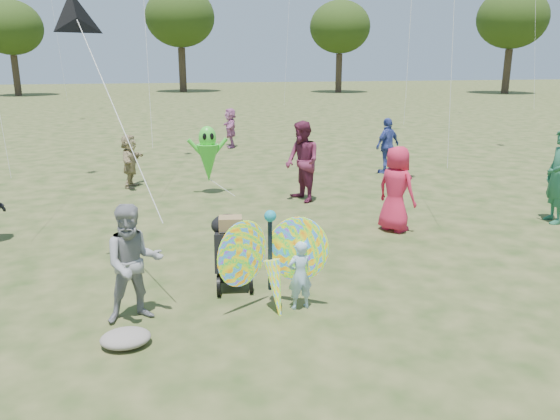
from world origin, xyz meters
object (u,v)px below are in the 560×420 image
at_px(crowd_e, 302,162).
at_px(butterfly_kite, 272,263).
at_px(alien_kite, 208,157).
at_px(jogging_stroller, 230,246).
at_px(child_girl, 300,275).
at_px(crowd_c, 387,146).
at_px(adult_man, 134,263).
at_px(crowd_d, 130,161).
at_px(crowd_j, 230,128).
at_px(crowd_f, 559,176).
at_px(crowd_a, 396,189).

relative_size(crowd_e, butterfly_kite, 1.12).
relative_size(crowd_e, alien_kite, 1.11).
relative_size(jogging_stroller, butterfly_kite, 0.63).
xyz_separation_m(child_girl, jogging_stroller, (-0.79, 1.08, 0.13)).
relative_size(crowd_c, crowd_e, 0.86).
xyz_separation_m(adult_man, crowd_e, (3.84, 5.54, 0.18)).
height_order(crowd_d, crowd_e, crowd_e).
distance_m(crowd_c, alien_kite, 5.74).
distance_m(crowd_e, alien_kite, 2.46).
distance_m(jogging_stroller, alien_kite, 5.94).
bearing_deg(crowd_j, crowd_d, -26.54).
xyz_separation_m(crowd_c, butterfly_kite, (-5.48, -8.42, -0.15)).
xyz_separation_m(crowd_d, alien_kite, (1.96, -1.27, 0.25)).
xyz_separation_m(crowd_c, crowd_f, (1.24, -5.70, 0.16)).
bearing_deg(adult_man, crowd_j, 68.21).
xyz_separation_m(crowd_a, alien_kite, (-3.27, 3.99, 0.12)).
bearing_deg(crowd_a, jogging_stroller, 89.17).
distance_m(adult_man, crowd_e, 6.74).
bearing_deg(jogging_stroller, crowd_j, 90.13).
distance_m(crowd_d, crowd_e, 4.80).
relative_size(crowd_d, crowd_e, 0.74).
relative_size(child_girl, crowd_c, 0.59).
distance_m(crowd_d, crowd_j, 7.34).
relative_size(crowd_a, jogging_stroller, 1.57).
xyz_separation_m(crowd_d, crowd_j, (3.68, 6.36, 0.05)).
bearing_deg(crowd_f, alien_kite, -107.16).
height_order(crowd_c, crowd_e, crowd_e).
bearing_deg(crowd_a, child_girl, 107.94).
xyz_separation_m(child_girl, butterfly_kite, (-0.38, 0.02, 0.20)).
relative_size(crowd_a, alien_kite, 0.98).
xyz_separation_m(crowd_f, butterfly_kite, (-6.72, -2.72, -0.30)).
height_order(crowd_c, alien_kite, alien_kite).
bearing_deg(alien_kite, crowd_a, -50.67).
height_order(adult_man, jogging_stroller, adult_man).
xyz_separation_m(crowd_a, crowd_e, (-1.16, 2.71, 0.12)).
relative_size(crowd_d, crowd_j, 0.94).
height_order(adult_man, crowd_j, adult_man).
bearing_deg(crowd_a, butterfly_kite, 104.10).
bearing_deg(crowd_d, crowd_c, -74.54).
relative_size(crowd_a, crowd_f, 0.86).
distance_m(crowd_a, crowd_c, 5.89).
height_order(crowd_c, jogging_stroller, crowd_c).
distance_m(crowd_j, alien_kite, 7.82).
bearing_deg(crowd_e, alien_kite, -134.24).
distance_m(adult_man, crowd_f, 8.90).
bearing_deg(butterfly_kite, crowd_c, 56.92).
height_order(jogging_stroller, alien_kite, alien_kite).
xyz_separation_m(jogging_stroller, alien_kite, (0.35, 5.92, 0.36)).
height_order(crowd_e, jogging_stroller, crowd_e).
relative_size(crowd_d, alien_kite, 0.82).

